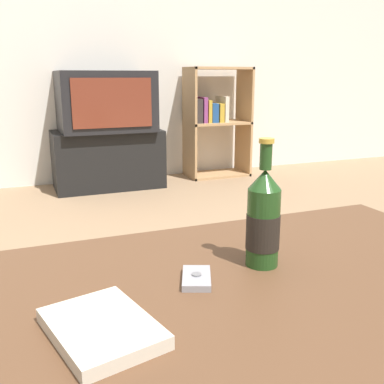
{
  "coord_description": "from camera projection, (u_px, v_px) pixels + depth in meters",
  "views": [
    {
      "loc": [
        -0.38,
        -0.75,
        0.87
      ],
      "look_at": [
        0.06,
        0.36,
        0.56
      ],
      "focal_mm": 42.0,
      "sensor_mm": 36.0,
      "label": 1
    }
  ],
  "objects": [
    {
      "name": "back_wall",
      "position": [
        55.0,
        16.0,
        3.42
      ],
      "size": [
        8.0,
        0.05,
        2.6
      ],
      "color": "silver",
      "rests_on": "ground_plane"
    },
    {
      "name": "coffee_table",
      "position": [
        229.0,
        311.0,
        0.93
      ],
      "size": [
        1.33,
        0.73,
        0.46
      ],
      "color": "brown",
      "rests_on": "ground_plane"
    },
    {
      "name": "tv_stand",
      "position": [
        108.0,
        159.0,
        3.54
      ],
      "size": [
        0.83,
        0.42,
        0.45
      ],
      "color": "black",
      "rests_on": "ground_plane"
    },
    {
      "name": "television",
      "position": [
        105.0,
        101.0,
        3.42
      ],
      "size": [
        0.7,
        0.53,
        0.45
      ],
      "color": "black",
      "rests_on": "tv_stand"
    },
    {
      "name": "bookshelf",
      "position": [
        214.0,
        119.0,
        3.87
      ],
      "size": [
        0.54,
        0.3,
        0.93
      ],
      "color": "tan",
      "rests_on": "ground_plane"
    },
    {
      "name": "beer_bottle",
      "position": [
        263.0,
        220.0,
        0.98
      ],
      "size": [
        0.07,
        0.07,
        0.28
      ],
      "color": "#1E4219",
      "rests_on": "coffee_table"
    },
    {
      "name": "cell_phone",
      "position": [
        197.0,
        278.0,
        0.92
      ],
      "size": [
        0.09,
        0.11,
        0.02
      ],
      "rotation": [
        0.0,
        0.0,
        -0.39
      ],
      "color": "gray",
      "rests_on": "coffee_table"
    },
    {
      "name": "table_book",
      "position": [
        102.0,
        328.0,
        0.73
      ],
      "size": [
        0.19,
        0.24,
        0.02
      ],
      "rotation": [
        0.0,
        0.0,
        0.24
      ],
      "color": "beige",
      "rests_on": "coffee_table"
    }
  ]
}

